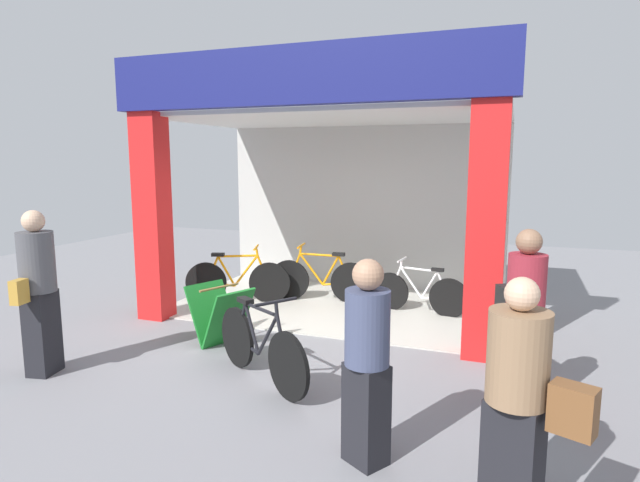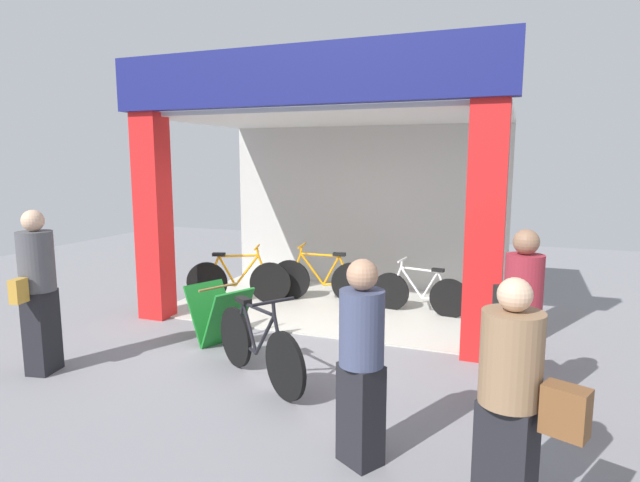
% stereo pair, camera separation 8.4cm
% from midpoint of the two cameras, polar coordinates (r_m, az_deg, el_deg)
% --- Properties ---
extents(ground_plane, '(17.95, 17.95, 0.00)m').
position_cam_midpoint_polar(ground_plane, '(7.08, -2.45, -10.09)').
color(ground_plane, gray).
rests_on(ground_plane, ground).
extents(shop_facade, '(5.18, 3.25, 3.64)m').
position_cam_midpoint_polar(shop_facade, '(8.11, 1.58, 6.35)').
color(shop_facade, beige).
rests_on(shop_facade, ground).
extents(bicycle_inside_0, '(1.68, 0.46, 0.93)m').
position_cam_midpoint_polar(bicycle_inside_0, '(8.58, -0.26, -4.15)').
color(bicycle_inside_0, black).
rests_on(bicycle_inside_0, ground).
extents(bicycle_inside_1, '(1.60, 0.63, 0.93)m').
position_cam_midpoint_polar(bicycle_inside_1, '(8.61, -9.20, -4.22)').
color(bicycle_inside_1, black).
rests_on(bicycle_inside_1, ground).
extents(bicycle_inside_2, '(1.49, 0.41, 0.82)m').
position_cam_midpoint_polar(bicycle_inside_2, '(8.04, 10.37, -5.50)').
color(bicycle_inside_2, black).
rests_on(bicycle_inside_2, ground).
extents(bicycle_parked_0, '(1.46, 0.97, 0.94)m').
position_cam_midpoint_polar(bicycle_parked_0, '(5.59, -6.90, -11.28)').
color(bicycle_parked_0, black).
rests_on(bicycle_parked_0, ground).
extents(sandwich_board_sign, '(0.88, 0.81, 0.75)m').
position_cam_midpoint_polar(sandwich_board_sign, '(6.76, -11.10, -7.88)').
color(sandwich_board_sign, '#197226').
rests_on(sandwich_board_sign, ground).
extents(pedestrian_0, '(0.50, 0.64, 1.69)m').
position_cam_midpoint_polar(pedestrian_0, '(5.10, 20.68, -7.82)').
color(pedestrian_0, black).
rests_on(pedestrian_0, ground).
extents(pedestrian_1, '(0.42, 0.59, 1.77)m').
position_cam_midpoint_polar(pedestrian_1, '(6.36, -28.49, -4.65)').
color(pedestrian_1, black).
rests_on(pedestrian_1, ground).
extents(pedestrian_2, '(0.70, 0.49, 1.58)m').
position_cam_midpoint_polar(pedestrian_2, '(3.62, 20.13, -15.54)').
color(pedestrian_2, black).
rests_on(pedestrian_2, ground).
extents(pedestrian_3, '(0.46, 0.46, 1.58)m').
position_cam_midpoint_polar(pedestrian_3, '(4.02, 4.48, -12.71)').
color(pedestrian_3, black).
rests_on(pedestrian_3, ground).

